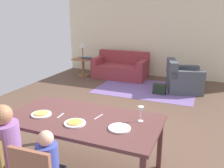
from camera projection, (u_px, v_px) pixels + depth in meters
ground_plane at (122, 115)px, 4.89m from camera, size 6.42×6.69×0.02m
back_wall at (159, 34)px, 7.51m from camera, size 6.42×0.10×2.70m
dining_table at (83, 123)px, 2.94m from camera, size 1.89×0.98×0.76m
plate_near_man at (41, 114)px, 3.00m from camera, size 0.25×0.25×0.02m
pizza_near_man at (41, 113)px, 2.99m from camera, size 0.17×0.17×0.01m
plate_near_child at (75, 123)px, 2.76m from camera, size 0.25×0.25×0.02m
pizza_near_child at (75, 122)px, 2.75m from camera, size 0.17×0.17×0.01m
plate_near_woman at (120, 128)px, 2.64m from camera, size 0.25×0.25×0.02m
wine_glass at (141, 111)px, 2.79m from camera, size 0.07×0.07×0.19m
fork at (60, 116)px, 2.98m from camera, size 0.02×0.15×0.01m
knife at (99, 117)px, 2.94m from camera, size 0.05×0.17×0.01m
person_man at (10, 155)px, 2.58m from camera, size 0.30×0.40×1.11m
area_rug at (146, 89)px, 6.54m from camera, size 2.60×1.80×0.01m
couch at (121, 68)px, 7.60m from camera, size 1.66×0.86×0.82m
armchair at (182, 79)px, 6.28m from camera, size 1.06×1.05×0.82m
side_table at (83, 65)px, 7.79m from camera, size 0.56×0.56×0.58m
table_lamp at (83, 45)px, 7.61m from camera, size 0.26×0.26×0.54m
book_lower at (88, 59)px, 7.62m from camera, size 0.22×0.16×0.03m
book_upper at (87, 58)px, 7.61m from camera, size 0.22×0.16×0.03m
handbag at (159, 89)px, 6.08m from camera, size 0.32×0.16×0.26m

